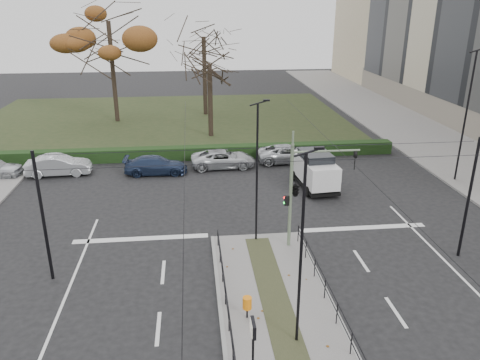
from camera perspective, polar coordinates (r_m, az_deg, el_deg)
The scene contains 21 objects.
ground at distance 20.68m, azimuth 3.85°, elevation -13.32°, with size 140.00×140.00×0.00m, color black.
median_island at distance 18.66m, azimuth 5.21°, elevation -17.41°, with size 4.40×15.00×0.14m, color slate.
sidewalk_east at distance 45.70m, azimuth 21.81°, elevation 4.71°, with size 8.00×90.00×0.14m, color slate.
park at distance 50.26m, azimuth -9.24°, elevation 7.28°, with size 38.00×26.00×0.10m, color #222F17.
hedge at distance 37.24m, azimuth -10.20°, elevation 3.16°, with size 38.00×1.00×1.00m, color black.
median_railing at distance 18.03m, azimuth 5.37°, elevation -15.34°, with size 4.14×13.24×0.92m.
catenary at distance 20.42m, azimuth 3.32°, elevation -2.79°, with size 20.00×34.00×6.00m.
traffic_light at distance 22.71m, azimuth 6.98°, elevation -0.95°, with size 3.60×2.04×5.30m.
litter_bin at distance 18.54m, azimuth 0.88°, elevation -14.80°, with size 0.36×0.36×0.91m.
info_panel at distance 15.20m, azimuth 1.60°, elevation -18.38°, with size 0.13×0.61×2.35m.
streetlamp_median_near at distance 15.93m, azimuth 7.53°, elevation -8.45°, with size 0.61×0.12×7.29m.
streetlamp_median_far at distance 22.86m, azimuth 2.11°, elevation 0.97°, with size 0.61×0.12×7.26m.
streetlamp_sidewalk at distance 34.45m, azimuth 25.85°, elevation 7.12°, with size 0.74×0.15×8.86m.
parked_car_second at distance 35.74m, azimuth -21.25°, elevation 1.68°, with size 1.56×4.46×1.47m, color #ADB0B5.
parked_car_third at distance 34.17m, azimuth -10.22°, elevation 1.80°, with size 1.82×4.47×1.30m, color #202D4B.
parked_car_fourth at distance 34.97m, azimuth -2.06°, elevation 2.60°, with size 2.20×4.78×1.33m, color #ADB0B5.
white_van at distance 31.35m, azimuth 9.12°, elevation 1.34°, with size 2.39×4.73×2.44m.
rust_tree at distance 49.25m, azimuth -15.77°, elevation 18.16°, with size 10.05×10.05×12.95m.
bare_tree_center at distance 50.98m, azimuth -4.44°, elevation 16.35°, with size 7.02×7.02×10.86m.
bare_tree_near at distance 42.25m, azimuth -3.73°, elevation 13.18°, with size 5.68×5.68×8.48m.
parked_car_fifth at distance 36.32m, azimuth 5.90°, elevation 3.21°, with size 2.21×4.80×1.33m, color #ADB0B5.
Camera 1 is at (-3.15, -16.83, 11.59)m, focal length 35.00 mm.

